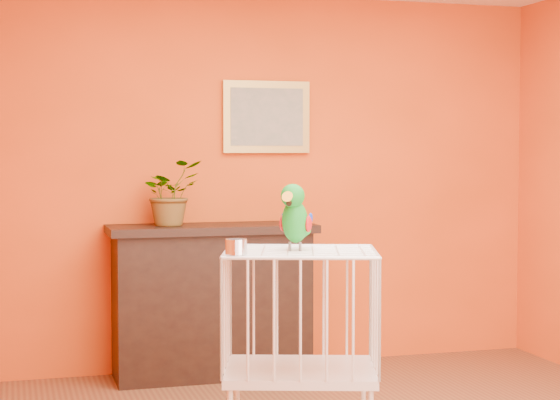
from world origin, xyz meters
name	(u,v)px	position (x,y,z in m)	size (l,w,h in m)	color
room_shell	(391,136)	(0.00, 0.00, 1.58)	(4.50, 4.50, 4.50)	#EC5316
console_cabinet	(212,301)	(-0.44, 2.01, 0.51)	(1.38, 0.49, 1.02)	black
potted_plant	(169,200)	(-0.71, 2.07, 1.19)	(0.39, 0.43, 0.34)	#26722D
framed_picture	(267,117)	(0.00, 2.22, 1.75)	(0.62, 0.04, 0.50)	gold
birdcage	(300,360)	(-0.45, -0.01, 0.55)	(0.81, 0.71, 1.06)	silver
feed_cup	(236,247)	(-0.78, -0.12, 1.10)	(0.10, 0.10, 0.07)	silver
parrot	(295,217)	(-0.48, -0.02, 1.21)	(0.21, 0.26, 0.31)	#59544C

